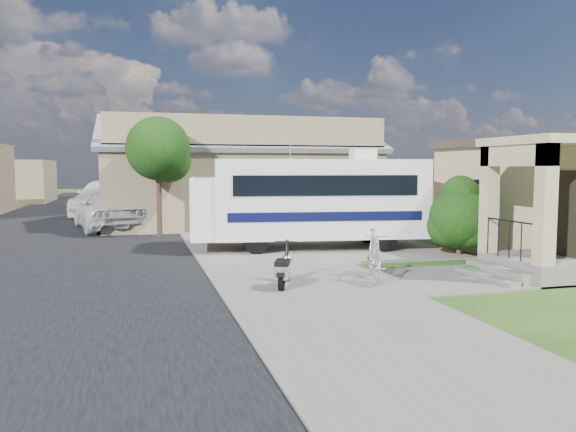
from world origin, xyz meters
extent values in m
plane|color=#234312|center=(0.00, 0.00, 0.00)|extent=(120.00, 120.00, 0.00)
cube|color=black|center=(-7.50, 10.00, 0.01)|extent=(9.00, 80.00, 0.02)
cube|color=#5D5A54|center=(-1.00, 10.00, 0.03)|extent=(4.00, 80.00, 0.06)
cube|color=#5D5A54|center=(1.50, 4.50, 0.03)|extent=(7.00, 6.00, 0.05)
cube|color=#5D5A54|center=(3.00, -1.00, 0.03)|extent=(4.00, 3.00, 0.05)
cube|color=black|center=(5.48, 2.70, 1.70)|extent=(0.04, 1.10, 1.20)
cube|color=black|center=(5.48, -1.30, 1.55)|extent=(0.04, 0.95, 2.10)
cube|color=#5D5A54|center=(4.70, -1.30, 0.25)|extent=(1.60, 2.40, 0.50)
cube|color=#5D5A54|center=(3.70, -1.30, 0.16)|extent=(0.40, 2.16, 0.32)
cube|color=#5D5A54|center=(3.35, -1.30, 0.08)|extent=(0.35, 2.16, 0.16)
cube|color=tan|center=(4.08, -0.28, 1.85)|extent=(0.35, 0.35, 2.70)
cube|color=tan|center=(4.08, -2.33, 1.85)|extent=(0.35, 0.35, 2.70)
cube|color=tan|center=(4.08, -1.30, 2.95)|extent=(0.35, 2.40, 0.50)
cube|color=tan|center=(4.90, -1.30, 3.30)|extent=(2.10, 2.70, 0.20)
cylinder|color=black|center=(3.95, -1.30, 1.40)|extent=(0.04, 1.70, 0.04)
cube|color=#7F6D4F|center=(0.00, 14.00, 1.80)|extent=(12.00, 8.00, 3.60)
cube|color=slate|center=(0.00, 12.00, 4.15)|extent=(12.50, 4.40, 1.78)
cube|color=slate|center=(0.00, 16.00, 4.15)|extent=(12.50, 4.40, 1.78)
cube|color=slate|center=(0.00, 14.00, 4.85)|extent=(12.50, 0.50, 0.22)
cube|color=#7F6D4F|center=(0.00, 10.10, 4.15)|extent=(11.76, 0.20, 1.30)
cylinder|color=black|center=(-3.80, 9.00, 1.57)|extent=(0.20, 0.20, 3.15)
sphere|color=black|center=(-3.80, 9.00, 3.38)|extent=(2.40, 2.40, 2.40)
sphere|color=black|center=(-3.40, 9.20, 2.93)|extent=(1.68, 1.68, 1.68)
cylinder|color=black|center=(-3.80, 19.00, 1.65)|extent=(0.20, 0.20, 3.29)
sphere|color=black|center=(-3.80, 19.00, 3.53)|extent=(2.40, 2.40, 2.40)
sphere|color=black|center=(-3.40, 19.20, 3.06)|extent=(1.68, 1.68, 1.68)
cylinder|color=black|center=(-3.80, 28.00, 1.50)|extent=(0.20, 0.20, 3.01)
sphere|color=black|center=(-3.80, 28.00, 3.22)|extent=(2.40, 2.40, 2.40)
sphere|color=black|center=(-3.40, 28.20, 2.79)|extent=(1.68, 1.68, 1.68)
cube|color=silver|center=(1.11, 4.55, 1.68)|extent=(6.95, 3.22, 2.49)
cube|color=silver|center=(-2.59, 5.02, 1.39)|extent=(1.05, 2.35, 1.92)
cube|color=black|center=(-2.77, 5.04, 1.92)|extent=(0.31, 2.03, 0.86)
cube|color=black|center=(0.96, 3.35, 2.12)|extent=(5.66, 0.75, 0.62)
cube|color=black|center=(1.26, 5.75, 2.12)|extent=(5.66, 0.75, 0.62)
cube|color=black|center=(0.96, 3.35, 1.18)|extent=(5.99, 0.78, 0.29)
cube|color=black|center=(1.26, 5.75, 1.18)|extent=(5.99, 0.78, 0.29)
cube|color=silver|center=(2.54, 4.37, 3.09)|extent=(0.84, 0.76, 0.34)
cylinder|color=#B7B7BF|center=(0.16, 4.67, 3.40)|extent=(0.04, 0.04, 0.96)
cylinder|color=black|center=(-1.15, 3.77, 0.43)|extent=(0.79, 0.36, 0.77)
cylinder|color=black|center=(-0.88, 5.86, 0.43)|extent=(0.79, 0.36, 0.77)
cylinder|color=black|center=(2.84, 3.27, 0.43)|extent=(0.79, 0.36, 0.77)
cylinder|color=black|center=(3.11, 5.36, 0.43)|extent=(0.79, 0.36, 0.77)
cylinder|color=black|center=(4.72, 2.07, 0.36)|extent=(0.14, 0.14, 0.72)
sphere|color=black|center=(4.72, 2.07, 1.17)|extent=(1.80, 1.80, 1.80)
sphere|color=black|center=(5.08, 2.34, 1.53)|extent=(1.44, 1.44, 1.44)
sphere|color=black|center=(4.45, 2.25, 0.90)|extent=(1.26, 1.26, 1.26)
sphere|color=black|center=(4.90, 1.80, 0.81)|extent=(1.08, 1.08, 1.08)
sphere|color=black|center=(4.72, 2.07, 1.89)|extent=(1.08, 1.08, 1.08)
cylinder|color=black|center=(-1.69, -1.36, 0.26)|extent=(0.25, 0.42, 0.41)
cylinder|color=black|center=(-1.31, -0.41, 0.26)|extent=(0.25, 0.42, 0.41)
cube|color=#B7B7BF|center=(-1.52, -0.93, 0.32)|extent=(0.45, 0.58, 0.07)
cube|color=#B7B7BF|center=(-1.65, -1.27, 0.45)|extent=(0.48, 0.59, 0.28)
cube|color=black|center=(-1.64, -1.23, 0.64)|extent=(0.46, 0.62, 0.11)
cube|color=black|center=(-1.74, -1.49, 0.43)|extent=(0.22, 0.23, 0.09)
cylinder|color=black|center=(-1.34, -0.47, 0.64)|extent=(0.19, 0.32, 0.77)
sphere|color=#B7B7BF|center=(-1.31, -0.41, 0.57)|extent=(0.26, 0.26, 0.26)
sphere|color=black|center=(-1.28, -0.34, 0.57)|extent=(0.11, 0.11, 0.11)
cylinder|color=black|center=(-1.36, -0.54, 0.99)|extent=(0.49, 0.22, 0.03)
cube|color=black|center=(-1.31, -0.41, 0.38)|extent=(0.22, 0.29, 0.06)
imported|color=#B7B7BF|center=(0.69, -0.80, 0.58)|extent=(1.07, 2.00, 1.16)
imported|color=silver|center=(-5.71, 12.53, 0.79)|extent=(3.67, 6.07, 1.58)
imported|color=silver|center=(-6.31, 20.07, 0.96)|extent=(3.80, 7.00, 1.93)
cylinder|color=#156D25|center=(3.45, -0.60, 0.09)|extent=(0.40, 0.40, 0.18)
camera|label=1|loc=(-4.63, -12.73, 2.68)|focal=35.00mm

